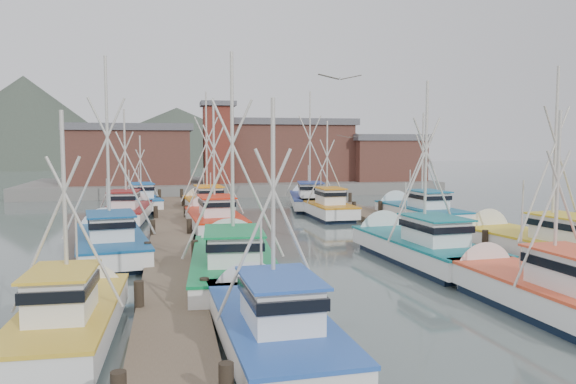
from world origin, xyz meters
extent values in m
plane|color=#4A5957|center=(0.00, 0.00, 0.00)|extent=(260.00, 260.00, 0.00)
cube|color=brown|center=(-7.00, 4.00, 0.20)|extent=(2.20, 46.00, 0.40)
cylinder|color=black|center=(-8.00, -9.00, 0.45)|extent=(0.30, 0.30, 1.50)
cylinder|color=black|center=(-8.00, -2.00, 0.45)|extent=(0.30, 0.30, 1.50)
cylinder|color=black|center=(-8.00, 5.00, 0.45)|extent=(0.30, 0.30, 1.50)
cylinder|color=black|center=(-8.00, 12.00, 0.45)|extent=(0.30, 0.30, 1.50)
cylinder|color=black|center=(-8.00, 19.00, 0.45)|extent=(0.30, 0.30, 1.50)
cylinder|color=black|center=(-8.00, 26.00, 0.45)|extent=(0.30, 0.30, 1.50)
cylinder|color=black|center=(-6.00, -9.00, 0.45)|extent=(0.30, 0.30, 1.50)
cylinder|color=black|center=(-6.00, -2.00, 0.45)|extent=(0.30, 0.30, 1.50)
cylinder|color=black|center=(-6.00, 5.00, 0.45)|extent=(0.30, 0.30, 1.50)
cylinder|color=black|center=(-6.00, 12.00, 0.45)|extent=(0.30, 0.30, 1.50)
cylinder|color=black|center=(-6.00, 19.00, 0.45)|extent=(0.30, 0.30, 1.50)
cylinder|color=black|center=(-6.00, 26.00, 0.45)|extent=(0.30, 0.30, 1.50)
cube|color=brown|center=(7.00, 4.00, 0.20)|extent=(2.20, 46.00, 0.40)
cylinder|color=black|center=(6.00, -9.00, 0.45)|extent=(0.30, 0.30, 1.50)
cylinder|color=black|center=(6.00, -2.00, 0.45)|extent=(0.30, 0.30, 1.50)
cylinder|color=black|center=(6.00, 5.00, 0.45)|extent=(0.30, 0.30, 1.50)
cylinder|color=black|center=(6.00, 12.00, 0.45)|extent=(0.30, 0.30, 1.50)
cylinder|color=black|center=(6.00, 19.00, 0.45)|extent=(0.30, 0.30, 1.50)
cylinder|color=black|center=(6.00, 26.00, 0.45)|extent=(0.30, 0.30, 1.50)
cylinder|color=black|center=(8.00, -2.00, 0.45)|extent=(0.30, 0.30, 1.50)
cylinder|color=black|center=(8.00, 5.00, 0.45)|extent=(0.30, 0.30, 1.50)
cylinder|color=black|center=(8.00, 12.00, 0.45)|extent=(0.30, 0.30, 1.50)
cylinder|color=black|center=(8.00, 19.00, 0.45)|extent=(0.30, 0.30, 1.50)
cylinder|color=black|center=(8.00, 26.00, 0.45)|extent=(0.30, 0.30, 1.50)
cube|color=slate|center=(0.00, 37.00, 0.60)|extent=(44.00, 16.00, 1.20)
cube|color=brown|center=(-11.00, 35.00, 3.95)|extent=(12.00, 8.00, 5.50)
cube|color=slate|center=(-11.00, 35.00, 7.05)|extent=(12.72, 8.48, 0.70)
cube|color=brown|center=(6.00, 37.00, 4.30)|extent=(14.00, 9.00, 6.20)
cube|color=slate|center=(6.00, 37.00, 7.75)|extent=(14.84, 9.54, 0.70)
cube|color=brown|center=(17.00, 34.00, 3.45)|extent=(8.00, 6.00, 4.50)
cube|color=slate|center=(17.00, 34.00, 6.05)|extent=(8.48, 6.36, 0.70)
cube|color=maroon|center=(-2.00, 33.00, 5.20)|extent=(3.00, 3.00, 8.00)
cube|color=slate|center=(-2.00, 33.00, 9.45)|extent=(3.60, 3.60, 0.50)
cone|color=#414D40|center=(-40.00, 115.00, 0.00)|extent=(110.00, 110.00, 42.00)
cone|color=#414D40|center=(-5.00, 130.00, 0.00)|extent=(140.00, 140.00, 30.00)
cone|color=#414D40|center=(35.00, 120.00, 0.00)|extent=(90.00, 90.00, 24.00)
cube|color=black|center=(-4.51, -12.75, 0.05)|extent=(2.48, 6.88, 0.70)
cube|color=white|center=(-4.51, -12.75, 0.70)|extent=(2.81, 7.82, 0.80)
cube|color=blue|center=(-4.51, -12.75, 1.08)|extent=(2.89, 7.90, 0.10)
cone|color=white|center=(-4.66, -8.89, 0.55)|extent=(2.46, 1.19, 2.41)
cube|color=white|center=(-4.47, -13.67, 1.65)|extent=(1.65, 2.38, 1.10)
cube|color=black|center=(-4.47, -13.67, 1.88)|extent=(1.76, 2.61, 0.28)
cube|color=blue|center=(-4.47, -13.67, 2.24)|extent=(1.86, 2.77, 0.07)
cylinder|color=beige|center=(-4.50, -12.90, 3.82)|extent=(0.11, 0.11, 5.43)
cylinder|color=beige|center=(-5.00, -12.92, 3.18)|extent=(1.95, 0.16, 4.25)
cylinder|color=beige|center=(-4.01, -12.88, 3.18)|extent=(1.95, 0.16, 4.25)
cylinder|color=beige|center=(-4.56, -11.36, 2.30)|extent=(0.07, 0.07, 2.16)
cube|color=black|center=(4.61, -11.29, 0.05)|extent=(2.66, 7.01, 0.70)
cube|color=white|center=(4.61, -11.29, 0.70)|extent=(3.02, 7.96, 0.80)
cube|color=#EF4D29|center=(4.61, -11.29, 1.08)|extent=(3.10, 8.05, 0.10)
cone|color=white|center=(4.37, -7.39, 0.55)|extent=(2.51, 1.25, 2.44)
cube|color=white|center=(4.67, -12.23, 1.65)|extent=(1.72, 2.44, 1.10)
cube|color=black|center=(4.67, -12.23, 1.88)|extent=(1.84, 2.68, 0.28)
cube|color=#EF4D29|center=(4.67, -12.23, 2.24)|extent=(1.95, 2.84, 0.07)
cylinder|color=beige|center=(4.62, -11.45, 3.76)|extent=(0.12, 0.12, 5.32)
cylinder|color=beige|center=(4.12, -11.48, 3.13)|extent=(1.92, 0.20, 4.16)
cylinder|color=beige|center=(5.12, -11.41, 3.13)|extent=(1.92, 0.20, 4.16)
cylinder|color=beige|center=(4.52, -9.88, 2.30)|extent=(0.07, 0.07, 2.18)
cube|color=black|center=(-9.68, -11.06, 0.05)|extent=(2.18, 6.26, 0.70)
cube|color=white|center=(-9.68, -11.06, 0.70)|extent=(2.48, 7.11, 0.80)
cube|color=gold|center=(-9.68, -11.06, 1.08)|extent=(2.55, 7.18, 0.10)
cone|color=white|center=(-9.59, -7.53, 0.55)|extent=(2.23, 1.16, 2.20)
cube|color=white|center=(-9.70, -11.90, 1.65)|extent=(1.48, 2.15, 1.10)
cube|color=black|center=(-9.70, -11.90, 1.88)|extent=(1.57, 2.37, 0.28)
cube|color=gold|center=(-9.70, -11.90, 2.24)|extent=(1.67, 2.51, 0.07)
cylinder|color=beige|center=(-9.68, -11.20, 3.68)|extent=(0.11, 0.11, 5.17)
cylinder|color=beige|center=(-10.17, -11.18, 3.08)|extent=(1.86, 0.13, 4.05)
cylinder|color=beige|center=(-9.20, -11.21, 3.08)|extent=(1.86, 0.13, 4.05)
cylinder|color=beige|center=(-9.65, -9.79, 2.30)|extent=(0.06, 0.06, 2.12)
cube|color=black|center=(-4.67, -5.18, 0.05)|extent=(3.29, 8.38, 0.70)
cube|color=white|center=(-4.67, -5.18, 0.70)|extent=(3.74, 9.53, 0.80)
cube|color=#0B8843|center=(-4.67, -5.18, 1.08)|extent=(3.83, 9.63, 0.10)
cone|color=white|center=(-4.32, -0.53, 0.55)|extent=(2.99, 1.32, 2.91)
cube|color=white|center=(-4.76, -6.29, 1.65)|extent=(2.09, 2.93, 1.10)
cube|color=black|center=(-4.76, -6.29, 1.88)|extent=(2.23, 3.22, 0.28)
cube|color=#0B8843|center=(-4.76, -6.29, 2.24)|extent=(2.37, 3.42, 0.07)
cylinder|color=beige|center=(-4.69, -5.36, 4.96)|extent=(0.14, 0.14, 7.72)
cylinder|color=beige|center=(-5.28, -5.32, 4.05)|extent=(2.76, 0.31, 6.03)
cylinder|color=beige|center=(-4.09, -5.41, 4.05)|extent=(2.76, 0.31, 6.03)
cylinder|color=beige|center=(-4.55, -3.51, 2.30)|extent=(0.08, 0.08, 2.60)
cube|color=black|center=(4.09, -3.26, 0.05)|extent=(3.19, 8.13, 0.70)
cube|color=white|center=(4.09, -3.26, 0.70)|extent=(3.63, 9.23, 0.80)
cube|color=#0D7077|center=(4.09, -3.26, 1.08)|extent=(3.72, 9.33, 0.10)
cone|color=white|center=(3.74, 1.24, 0.55)|extent=(2.90, 1.31, 2.82)
cube|color=white|center=(4.17, -4.34, 1.65)|extent=(2.03, 2.84, 1.10)
cube|color=black|center=(4.17, -4.34, 1.88)|extent=(2.16, 3.12, 0.28)
cube|color=#0D7077|center=(4.17, -4.34, 2.24)|extent=(2.30, 3.31, 0.07)
cylinder|color=beige|center=(4.10, -3.44, 4.62)|extent=(0.14, 0.14, 7.05)
cylinder|color=beige|center=(3.53, -3.49, 3.80)|extent=(2.52, 0.29, 5.51)
cylinder|color=beige|center=(4.68, -3.40, 3.80)|extent=(2.52, 0.29, 5.51)
cylinder|color=beige|center=(3.97, -1.64, 2.30)|extent=(0.08, 0.08, 2.52)
cube|color=black|center=(-9.85, 0.91, 0.05)|extent=(3.78, 8.33, 0.70)
cube|color=white|center=(-9.85, 0.91, 0.70)|extent=(4.29, 9.46, 0.80)
cube|color=#0F4E89|center=(-9.85, 0.91, 1.08)|extent=(4.39, 9.57, 0.10)
cone|color=white|center=(-10.53, 5.42, 0.55)|extent=(2.98, 1.51, 2.85)
cube|color=white|center=(-9.68, -0.17, 1.65)|extent=(2.23, 2.98, 1.10)
cube|color=black|center=(-9.68, -0.17, 1.88)|extent=(2.38, 3.27, 0.28)
cube|color=#0F4E89|center=(-9.68, -0.17, 2.24)|extent=(2.53, 3.47, 0.07)
cylinder|color=beige|center=(-9.82, 0.73, 5.26)|extent=(0.16, 0.16, 8.31)
cylinder|color=beige|center=(-10.44, 0.63, 4.28)|extent=(2.95, 0.54, 6.50)
cylinder|color=beige|center=(-9.20, 0.82, 4.28)|extent=(2.95, 0.54, 6.50)
cylinder|color=beige|center=(-10.09, 2.53, 2.30)|extent=(0.09, 0.09, 2.74)
cube|color=black|center=(9.95, -4.06, 0.05)|extent=(3.89, 8.38, 0.70)
cube|color=white|center=(9.95, -4.06, 0.70)|extent=(4.42, 9.52, 0.80)
cube|color=yellow|center=(9.95, -4.06, 1.08)|extent=(4.52, 9.63, 0.10)
cone|color=white|center=(9.24, 0.47, 0.55)|extent=(3.03, 1.54, 2.90)
cube|color=white|center=(10.13, -5.14, 1.65)|extent=(2.28, 3.01, 1.10)
cube|color=black|center=(10.13, -5.14, 1.88)|extent=(2.44, 3.30, 0.28)
cube|color=yellow|center=(10.13, -5.14, 2.24)|extent=(2.59, 3.50, 0.07)
cylinder|color=beige|center=(9.98, -4.24, 4.97)|extent=(0.15, 0.15, 7.75)
cylinder|color=beige|center=(9.38, -4.33, 4.06)|extent=(2.75, 0.53, 6.06)
cylinder|color=beige|center=(10.59, -4.14, 4.06)|extent=(2.75, 0.53, 6.06)
cylinder|color=beige|center=(9.70, -2.43, 2.30)|extent=(0.09, 0.09, 2.68)
cube|color=black|center=(-4.38, 8.07, 0.05)|extent=(2.96, 7.94, 0.70)
cube|color=white|center=(-4.38, 8.07, 0.70)|extent=(3.37, 9.02, 0.80)
cube|color=red|center=(-4.38, 8.07, 1.08)|extent=(3.46, 9.12, 0.10)
cone|color=white|center=(-4.62, 12.50, 0.55)|extent=(2.83, 1.25, 2.78)
cube|color=white|center=(-4.32, 7.00, 1.65)|extent=(1.93, 2.76, 1.10)
cube|color=black|center=(-4.32, 7.00, 1.88)|extent=(2.06, 3.03, 0.28)
cube|color=red|center=(-4.32, 7.00, 2.24)|extent=(2.19, 3.21, 0.07)
cylinder|color=beige|center=(-4.37, 7.89, 4.61)|extent=(0.13, 0.13, 7.03)
cylinder|color=beige|center=(-4.94, 7.86, 3.79)|extent=(2.52, 0.23, 5.50)
cylinder|color=beige|center=(-3.80, 7.92, 3.79)|extent=(2.52, 0.23, 5.50)
cylinder|color=beige|center=(-4.47, 9.66, 2.30)|extent=(0.08, 0.08, 2.48)
cube|color=black|center=(4.08, 12.61, 0.05)|extent=(2.38, 6.74, 0.70)
cube|color=white|center=(4.08, 12.61, 0.70)|extent=(2.71, 7.66, 0.80)
cube|color=orange|center=(4.08, 12.61, 1.08)|extent=(2.79, 7.74, 0.10)
cone|color=white|center=(3.96, 16.40, 0.55)|extent=(2.41, 1.17, 2.37)
cube|color=white|center=(4.11, 11.70, 1.65)|extent=(1.60, 2.32, 1.10)
cube|color=black|center=(4.11, 11.70, 1.88)|extent=(1.71, 2.55, 0.28)
cube|color=orange|center=(4.11, 11.70, 2.24)|extent=(1.81, 2.71, 0.07)
cylinder|color=beige|center=(4.08, 12.45, 4.06)|extent=(0.11, 0.11, 5.92)
cylinder|color=beige|center=(3.60, 12.44, 3.36)|extent=(2.12, 0.15, 4.63)
cylinder|color=beige|center=(4.57, 12.47, 3.36)|extent=(2.12, 0.15, 4.63)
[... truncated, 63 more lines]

